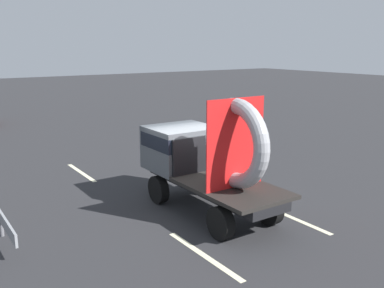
# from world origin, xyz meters

# --- Properties ---
(ground_plane) EXTENTS (120.00, 120.00, 0.00)m
(ground_plane) POSITION_xyz_m (0.00, 0.00, 0.00)
(ground_plane) COLOR #28282B
(flatbed_truck) EXTENTS (2.02, 5.02, 3.51)m
(flatbed_truck) POSITION_xyz_m (-0.00, -0.26, 1.61)
(flatbed_truck) COLOR black
(flatbed_truck) RESTS_ON ground_plane
(lane_dash_left_near) EXTENTS (0.16, 2.87, 0.01)m
(lane_dash_left_near) POSITION_xyz_m (-1.71, -2.86, 0.00)
(lane_dash_left_near) COLOR beige
(lane_dash_left_near) RESTS_ON ground_plane
(lane_dash_left_far) EXTENTS (0.16, 2.82, 0.01)m
(lane_dash_left_far) POSITION_xyz_m (-1.71, 5.31, 0.00)
(lane_dash_left_far) COLOR beige
(lane_dash_left_far) RESTS_ON ground_plane
(lane_dash_right_near) EXTENTS (0.16, 2.42, 0.01)m
(lane_dash_right_near) POSITION_xyz_m (1.71, -2.62, 0.00)
(lane_dash_right_near) COLOR beige
(lane_dash_right_near) RESTS_ON ground_plane
(lane_dash_right_far) EXTENTS (0.16, 2.90, 0.01)m
(lane_dash_right_far) POSITION_xyz_m (1.71, 4.92, 0.00)
(lane_dash_right_far) COLOR beige
(lane_dash_right_far) RESTS_ON ground_plane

